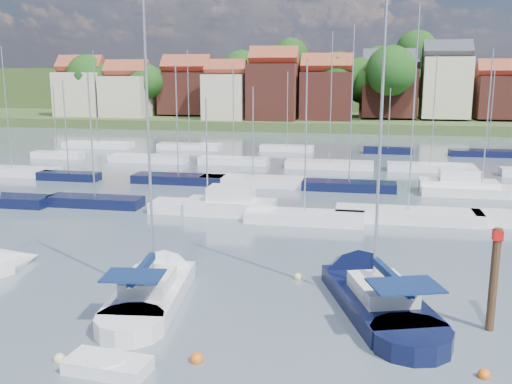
# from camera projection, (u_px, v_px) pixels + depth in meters

# --- Properties ---
(ground) EXTENTS (260.00, 260.00, 0.00)m
(ground) POSITION_uv_depth(u_px,v_px,m) (320.00, 173.00, 63.15)
(ground) COLOR #44525C
(ground) RESTS_ON ground
(sailboat_centre) EXTENTS (4.26, 11.64, 15.47)m
(sailboat_centre) POSITION_uv_depth(u_px,v_px,m) (159.00, 284.00, 29.19)
(sailboat_centre) COLOR white
(sailboat_centre) RESTS_ON ground
(sailboat_navy) EXTENTS (7.29, 13.13, 17.57)m
(sailboat_navy) POSITION_uv_depth(u_px,v_px,m) (366.00, 288.00, 28.66)
(sailboat_navy) COLOR black
(sailboat_navy) RESTS_ON ground
(tender) EXTENTS (3.28, 1.76, 0.68)m
(tender) POSITION_uv_depth(u_px,v_px,m) (108.00, 365.00, 21.30)
(tender) COLOR white
(tender) RESTS_ON ground
(timber_piling) EXTENTS (0.40, 0.40, 6.84)m
(timber_piling) POSITION_uv_depth(u_px,v_px,m) (492.00, 300.00, 24.52)
(timber_piling) COLOR #4C331E
(timber_piling) RESTS_ON ground
(buoy_b) EXTENTS (0.45, 0.45, 0.45)m
(buoy_b) POSITION_uv_depth(u_px,v_px,m) (59.00, 361.00, 22.15)
(buoy_b) COLOR beige
(buoy_b) RESTS_ON ground
(buoy_c) EXTENTS (0.49, 0.49, 0.49)m
(buoy_c) POSITION_uv_depth(u_px,v_px,m) (137.00, 344.00, 23.52)
(buoy_c) COLOR beige
(buoy_c) RESTS_ON ground
(buoy_d) EXTENTS (0.55, 0.55, 0.55)m
(buoy_d) POSITION_uv_depth(u_px,v_px,m) (197.00, 362.00, 22.11)
(buoy_d) COLOR #D85914
(buoy_d) RESTS_ON ground
(buoy_e) EXTENTS (0.49, 0.49, 0.49)m
(buoy_e) POSITION_uv_depth(u_px,v_px,m) (298.00, 279.00, 30.95)
(buoy_e) COLOR beige
(buoy_e) RESTS_ON ground
(buoy_f) EXTENTS (0.47, 0.47, 0.47)m
(buoy_f) POSITION_uv_depth(u_px,v_px,m) (484.00, 377.00, 20.95)
(buoy_f) COLOR #D85914
(buoy_f) RESTS_ON ground
(marina_field) EXTENTS (79.62, 41.41, 15.93)m
(marina_field) POSITION_uv_depth(u_px,v_px,m) (335.00, 178.00, 58.04)
(marina_field) COLOR white
(marina_field) RESTS_ON ground
(far_shore_town) EXTENTS (212.46, 90.00, 22.27)m
(far_shore_town) POSITION_uv_depth(u_px,v_px,m) (358.00, 97.00, 150.79)
(far_shore_town) COLOR #414F27
(far_shore_town) RESTS_ON ground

